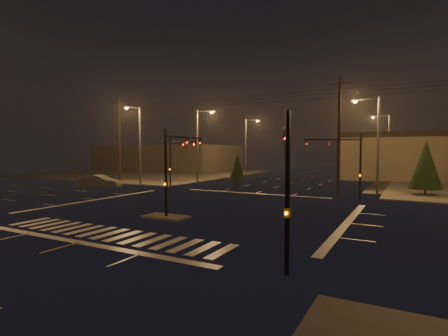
# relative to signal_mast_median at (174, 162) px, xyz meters

# --- Properties ---
(ground) EXTENTS (140.00, 140.00, 0.00)m
(ground) POSITION_rel_signal_mast_median_xyz_m (-0.00, 3.07, -3.75)
(ground) COLOR black
(ground) RESTS_ON ground
(sidewalk_nw) EXTENTS (36.00, 36.00, 0.12)m
(sidewalk_nw) POSITION_rel_signal_mast_median_xyz_m (-30.00, 33.07, -3.69)
(sidewalk_nw) COLOR #4D4A44
(sidewalk_nw) RESTS_ON ground
(median_island) EXTENTS (3.00, 1.60, 0.15)m
(median_island) POSITION_rel_signal_mast_median_xyz_m (-0.00, -0.93, -3.68)
(median_island) COLOR #4D4A44
(median_island) RESTS_ON ground
(crosswalk) EXTENTS (15.00, 2.60, 0.01)m
(crosswalk) POSITION_rel_signal_mast_median_xyz_m (-0.00, -5.93, -3.75)
(crosswalk) COLOR beige
(crosswalk) RESTS_ON ground
(stop_bar_near) EXTENTS (16.00, 0.50, 0.01)m
(stop_bar_near) POSITION_rel_signal_mast_median_xyz_m (-0.00, -7.93, -3.75)
(stop_bar_near) COLOR beige
(stop_bar_near) RESTS_ON ground
(stop_bar_far) EXTENTS (16.00, 0.50, 0.01)m
(stop_bar_far) POSITION_rel_signal_mast_median_xyz_m (-0.00, 14.07, -3.75)
(stop_bar_far) COLOR beige
(stop_bar_far) RESTS_ON ground
(commercial_block) EXTENTS (30.00, 18.00, 5.60)m
(commercial_block) POSITION_rel_signal_mast_median_xyz_m (-35.00, 45.07, -0.95)
(commercial_block) COLOR #3D3936
(commercial_block) RESTS_ON ground
(signal_mast_median) EXTENTS (0.25, 4.59, 6.00)m
(signal_mast_median) POSITION_rel_signal_mast_median_xyz_m (0.00, 0.00, 0.00)
(signal_mast_median) COLOR black
(signal_mast_median) RESTS_ON ground
(signal_mast_ne) EXTENTS (4.84, 1.86, 6.00)m
(signal_mast_ne) POSITION_rel_signal_mast_median_xyz_m (9.50, 13.21, 0.04)
(signal_mast_ne) COLOR black
(signal_mast_ne) RESTS_ON ground
(signal_mast_nw) EXTENTS (4.84, 1.86, 6.00)m
(signal_mast_nw) POSITION_rel_signal_mast_median_xyz_m (-9.50, 13.21, 0.04)
(signal_mast_nw) COLOR black
(signal_mast_nw) RESTS_ON ground
(signal_mast_se) EXTENTS (1.55, 3.87, 6.00)m
(signal_mast_se) POSITION_rel_signal_mast_median_xyz_m (10.23, -6.68, -0.04)
(signal_mast_se) COLOR black
(signal_mast_se) RESTS_ON ground
(streetlight_1) EXTENTS (2.77, 0.32, 10.00)m
(streetlight_1) POSITION_rel_signal_mast_median_xyz_m (-11.18, 21.07, 2.05)
(streetlight_1) COLOR #38383A
(streetlight_1) RESTS_ON ground
(streetlight_2) EXTENTS (2.77, 0.32, 10.00)m
(streetlight_2) POSITION_rel_signal_mast_median_xyz_m (-11.18, 37.07, 2.05)
(streetlight_2) COLOR #38383A
(streetlight_2) RESTS_ON ground
(streetlight_3) EXTENTS (2.77, 0.32, 10.00)m
(streetlight_3) POSITION_rel_signal_mast_median_xyz_m (11.18, 19.07, 2.05)
(streetlight_3) COLOR #38383A
(streetlight_3) RESTS_ON ground
(streetlight_4) EXTENTS (2.77, 0.32, 10.00)m
(streetlight_4) POSITION_rel_signal_mast_median_xyz_m (11.18, 39.07, 2.05)
(streetlight_4) COLOR #38383A
(streetlight_4) RESTS_ON ground
(streetlight_5) EXTENTS (0.32, 2.77, 10.00)m
(streetlight_5) POSITION_rel_signal_mast_median_xyz_m (-16.00, 14.26, 2.05)
(streetlight_5) COLOR #38383A
(streetlight_5) RESTS_ON ground
(utility_pole_0) EXTENTS (2.20, 0.32, 12.00)m
(utility_pole_0) POSITION_rel_signal_mast_median_xyz_m (-22.00, 17.07, 2.38)
(utility_pole_0) COLOR black
(utility_pole_0) RESTS_ON ground
(utility_pole_1) EXTENTS (2.20, 0.32, 12.00)m
(utility_pole_1) POSITION_rel_signal_mast_median_xyz_m (8.00, 17.07, 2.38)
(utility_pole_1) COLOR black
(utility_pole_1) RESTS_ON ground
(conifer_0) EXTENTS (3.06, 3.06, 5.49)m
(conifer_0) POSITION_rel_signal_mast_median_xyz_m (15.80, 20.30, -0.66)
(conifer_0) COLOR black
(conifer_0) RESTS_ON ground
(conifer_3) EXTENTS (2.15, 2.15, 4.05)m
(conifer_3) POSITION_rel_signal_mast_median_xyz_m (-4.48, 19.20, -1.38)
(conifer_3) COLOR black
(conifer_3) RESTS_ON ground
(car_crossing) EXTENTS (5.37, 3.48, 1.67)m
(car_crossing) POSITION_rel_signal_mast_median_xyz_m (-17.58, 9.33, -2.92)
(car_crossing) COLOR #585960
(car_crossing) RESTS_ON ground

